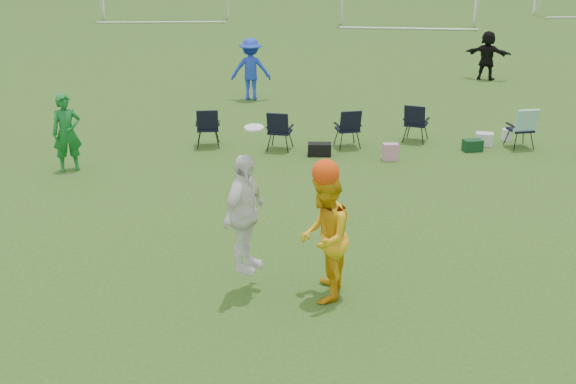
# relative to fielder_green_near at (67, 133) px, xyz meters

# --- Properties ---
(ground) EXTENTS (260.00, 260.00, 0.00)m
(ground) POSITION_rel_fielder_green_near_xyz_m (6.12, -5.80, -0.86)
(ground) COLOR #2F5319
(ground) RESTS_ON ground
(fielder_green_near) EXTENTS (0.75, 0.65, 1.73)m
(fielder_green_near) POSITION_rel_fielder_green_near_xyz_m (0.00, 0.00, 0.00)
(fielder_green_near) COLOR #136F28
(fielder_green_near) RESTS_ON ground
(fielder_blue) EXTENTS (1.28, 0.79, 1.92)m
(fielder_blue) POSITION_rel_fielder_green_near_xyz_m (3.33, 7.27, 0.09)
(fielder_blue) COLOR blue
(fielder_blue) RESTS_ON ground
(fielder_black) EXTENTS (1.67, 1.12, 1.73)m
(fielder_black) POSITION_rel_fielder_green_near_xyz_m (11.36, 10.88, -0.00)
(fielder_black) COLOR black
(fielder_black) RESTS_ON ground
(center_contest) EXTENTS (1.95, 1.16, 2.55)m
(center_contest) POSITION_rel_fielder_green_near_xyz_m (5.28, -5.58, 0.23)
(center_contest) COLOR white
(center_contest) RESTS_ON ground
(sideline_setup) EXTENTS (10.89, 2.18, 1.64)m
(sideline_setup) POSITION_rel_fielder_green_near_xyz_m (8.22, 2.27, -0.36)
(sideline_setup) COLOR #0E331B
(sideline_setup) RESTS_ON ground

